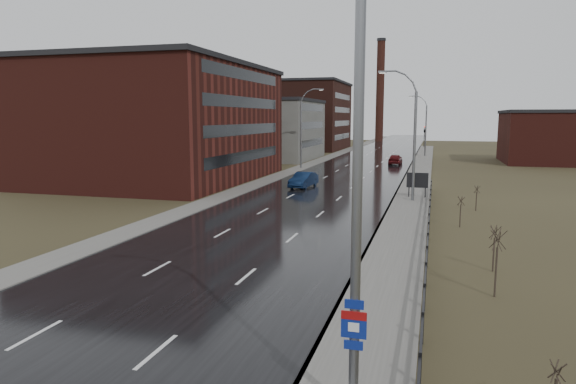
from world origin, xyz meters
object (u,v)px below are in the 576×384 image
Objects in this scene: billboard at (417,181)px; car_near at (304,180)px; car_far at (395,159)px; streetlight_main at (343,175)px.

billboard reaches higher than car_near.
car_near is 1.01× the size of car_far.
car_far reaches higher than car_near.
streetlight_main is 2.52× the size of car_far.
streetlight_main is 5.03× the size of billboard.
car_far is at bearing 82.87° from car_near.
billboard is 0.49× the size of car_near.
streetlight_main is at bearing -68.01° from car_near.
billboard is 0.50× the size of car_far.
streetlight_main is 2.49× the size of car_near.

